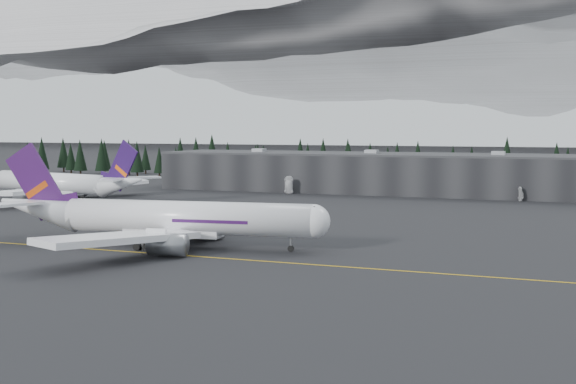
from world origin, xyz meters
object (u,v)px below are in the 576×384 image
at_px(jet_parked, 64,184).
at_px(gse_vehicle_a, 289,191).
at_px(terminal, 402,173).
at_px(jet_main, 159,218).
at_px(gse_vehicle_b, 521,199).

relative_size(jet_parked, gse_vehicle_a, 10.53).
distance_m(terminal, jet_main, 121.83).
relative_size(jet_parked, gse_vehicle_b, 14.02).
xyz_separation_m(terminal, jet_parked, (-85.10, -60.83, -1.29)).
xyz_separation_m(terminal, jet_main, (-18.57, -120.41, -1.13)).
bearing_deg(gse_vehicle_a, jet_main, -87.96).
relative_size(terminal, jet_main, 2.57).
bearing_deg(jet_parked, jet_main, 150.22).
bearing_deg(jet_main, jet_parked, 130.48).
relative_size(jet_main, gse_vehicle_b, 14.60).
bearing_deg(gse_vehicle_a, terminal, 23.11).
xyz_separation_m(terminal, gse_vehicle_a, (-32.31, -17.68, -5.51)).
xyz_separation_m(jet_main, gse_vehicle_a, (-13.74, 102.73, -4.38)).
height_order(terminal, jet_parked, jet_parked).
xyz_separation_m(jet_parked, gse_vehicle_a, (52.79, 43.15, -4.22)).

